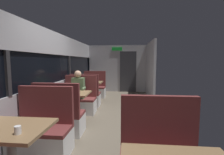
% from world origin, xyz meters
% --- Properties ---
extents(ground_plane, '(3.30, 9.20, 0.02)m').
position_xyz_m(ground_plane, '(0.00, 0.00, -0.01)').
color(ground_plane, '#665B4C').
extents(carriage_window_panel_left, '(0.09, 8.48, 2.30)m').
position_xyz_m(carriage_window_panel_left, '(-1.45, 0.00, 1.11)').
color(carriage_window_panel_left, '#B2B2B7').
rests_on(carriage_window_panel_left, ground_plane).
extents(carriage_end_bulkhead, '(2.90, 0.11, 2.30)m').
position_xyz_m(carriage_end_bulkhead, '(0.06, 4.19, 1.14)').
color(carriage_end_bulkhead, '#B2B2B7').
rests_on(carriage_end_bulkhead, ground_plane).
extents(carriage_aisle_panel_right, '(0.08, 2.40, 2.30)m').
position_xyz_m(carriage_aisle_panel_right, '(1.45, 3.00, 1.15)').
color(carriage_aisle_panel_right, '#B2B2B7').
rests_on(carriage_aisle_panel_right, ground_plane).
extents(dining_table_near_window, '(0.90, 0.70, 0.74)m').
position_xyz_m(dining_table_near_window, '(-0.89, -2.09, 0.64)').
color(dining_table_near_window, '#9E9EA3').
rests_on(dining_table_near_window, ground_plane).
extents(bench_near_window_facing_entry, '(0.95, 0.50, 1.10)m').
position_xyz_m(bench_near_window_facing_entry, '(-0.89, -1.39, 0.33)').
color(bench_near_window_facing_entry, silver).
rests_on(bench_near_window_facing_entry, ground_plane).
extents(dining_table_mid_window, '(0.90, 0.70, 0.74)m').
position_xyz_m(dining_table_mid_window, '(-0.89, 0.03, 0.64)').
color(dining_table_mid_window, '#9E9EA3').
rests_on(dining_table_mid_window, ground_plane).
extents(bench_mid_window_facing_end, '(0.95, 0.50, 1.10)m').
position_xyz_m(bench_mid_window_facing_end, '(-0.89, -0.67, 0.33)').
color(bench_mid_window_facing_end, silver).
rests_on(bench_mid_window_facing_end, ground_plane).
extents(bench_mid_window_facing_entry, '(0.95, 0.50, 1.10)m').
position_xyz_m(bench_mid_window_facing_entry, '(-0.89, 0.72, 0.33)').
color(bench_mid_window_facing_entry, silver).
rests_on(bench_mid_window_facing_entry, ground_plane).
extents(dining_table_far_window, '(0.90, 0.70, 0.74)m').
position_xyz_m(dining_table_far_window, '(-0.89, 2.14, 0.64)').
color(dining_table_far_window, '#9E9EA3').
rests_on(dining_table_far_window, ground_plane).
extents(bench_far_window_facing_end, '(0.95, 0.50, 1.10)m').
position_xyz_m(bench_far_window_facing_end, '(-0.89, 1.44, 0.33)').
color(bench_far_window_facing_end, silver).
rests_on(bench_far_window_facing_end, ground_plane).
extents(bench_far_window_facing_entry, '(0.95, 0.50, 1.10)m').
position_xyz_m(bench_far_window_facing_entry, '(-0.89, 2.84, 0.33)').
color(bench_far_window_facing_entry, silver).
rests_on(bench_far_window_facing_entry, ground_plane).
extents(seated_passenger, '(0.47, 0.55, 1.26)m').
position_xyz_m(seated_passenger, '(-0.89, 0.65, 0.54)').
color(seated_passenger, '#26262D').
rests_on(seated_passenger, ground_plane).
extents(coffee_cup_primary, '(0.07, 0.07, 0.09)m').
position_xyz_m(coffee_cup_primary, '(-0.68, -2.26, 0.79)').
color(coffee_cup_primary, white).
rests_on(coffee_cup_primary, dining_table_near_window).
extents(coffee_cup_secondary, '(0.07, 0.07, 0.09)m').
position_xyz_m(coffee_cup_secondary, '(-0.76, 2.07, 0.79)').
color(coffee_cup_secondary, white).
rests_on(coffee_cup_secondary, dining_table_far_window).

